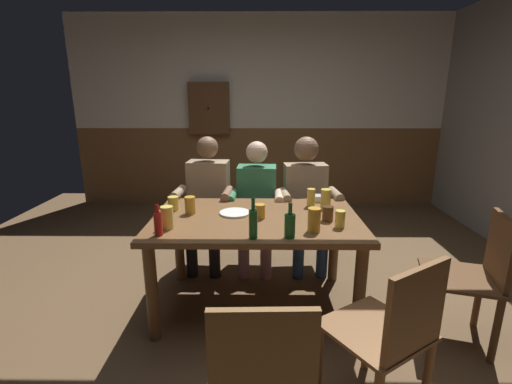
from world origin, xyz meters
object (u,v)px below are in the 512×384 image
Objects in this scene: person_0 at (207,197)px; pint_glass_5 at (340,219)px; person_1 at (256,200)px; pint_glass_4 at (326,199)px; chair_empty_far_end at (389,334)px; pint_glass_2 at (173,203)px; pint_glass_1 at (190,205)px; pint_glass_8 at (314,220)px; person_2 at (306,197)px; condiment_caddy at (319,198)px; pint_glass_0 at (328,214)px; pint_glass_7 at (167,218)px; dining_table at (256,230)px; wall_dart_cabinet at (209,108)px; bottle_0 at (253,223)px; pint_glass_3 at (311,198)px; chair_empty_near_right at (262,381)px; plate_0 at (235,213)px; chair_empty_near_left at (474,275)px; pint_glass_6 at (260,211)px; bottle_2 at (290,225)px; bottle_1 at (158,223)px.

pint_glass_5 is (1.02, -0.92, 0.11)m from person_0.
person_1 is 7.85× the size of pint_glass_4.
pint_glass_2 is (-1.29, 1.16, 0.30)m from chair_empty_far_end.
pint_glass_1 is 0.83× the size of pint_glass_8.
person_2 is 8.71× the size of condiment_caddy.
pint_glass_4 reaches higher than pint_glass_0.
pint_glass_4 is at bearing 22.49° from pint_glass_7.
dining_table is 2.15× the size of wall_dart_cabinet.
person_0 is 1.12m from pint_glass_4.
bottle_0 is at bearing -16.14° from pint_glass_7.
chair_empty_far_end is 1.60m from pint_glass_1.
pint_glass_5 reaches higher than pint_glass_0.
pint_glass_5 is at bearing -19.97° from dining_table.
chair_empty_far_end is 1.27m from pint_glass_4.
wall_dart_cabinet is (-1.11, 2.38, 0.61)m from pint_glass_3.
bottle_0 is 0.60m from pint_glass_7.
pint_glass_1 is at bearing 109.55° from chair_empty_near_right.
condiment_caddy is 2.63m from wall_dart_cabinet.
pint_glass_7 is at bearing -88.16° from wall_dart_cabinet.
plate_0 is (-0.16, -0.64, 0.08)m from person_1.
pint_glass_1 is (-0.49, -0.64, 0.14)m from person_1.
condiment_caddy is (0.07, -0.30, 0.07)m from person_2.
pint_glass_5 is at bearing -14.79° from pint_glass_1.
pint_glass_4 is (1.04, 0.16, 0.01)m from pint_glass_1.
person_1 is at bearing 139.02° from pint_glass_4.
pint_glass_5 is (1.20, -0.37, 0.01)m from pint_glass_2.
pint_glass_5 is at bearing -20.89° from plate_0.
chair_empty_near_left is at bearing -15.58° from pint_glass_2.
pint_glass_0 reaches higher than pint_glass_6.
person_1 is 1.12m from pint_glass_7.
pint_glass_4 is 1.23m from pint_glass_7.
pint_glass_3 is (-0.96, 0.67, 0.32)m from chair_empty_near_left.
pint_glass_7 is at bearing -82.48° from pint_glass_2.
person_0 reaches higher than chair_empty_near_right.
chair_empty_near_left is (1.36, 0.89, 0.00)m from chair_empty_near_right.
person_0 is 10.39× the size of pint_glass_5.
dining_table is at bearing -14.45° from pint_glass_2.
bottle_2 is at bearing -152.45° from pint_glass_5.
bottle_2 is at bearing -111.31° from condiment_caddy.
person_1 is at bearing -3.76° from person_2.
pint_glass_8 is at bearing 33.21° from bottle_2.
bottle_1 is at bearing 123.15° from chair_empty_near_right.
pint_glass_2 is 0.15× the size of wall_dart_cabinet.
pint_glass_1 is (-0.49, 0.07, 0.17)m from dining_table.
chair_empty_near_right is 1.00× the size of chair_empty_far_end.
pint_glass_2 is 1.11m from pint_glass_8.
chair_empty_far_end reaches higher than pint_glass_4.
person_0 is 1.38m from pint_glass_5.
person_0 reaches higher than condiment_caddy.
person_1 is 8.41× the size of condiment_caddy.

